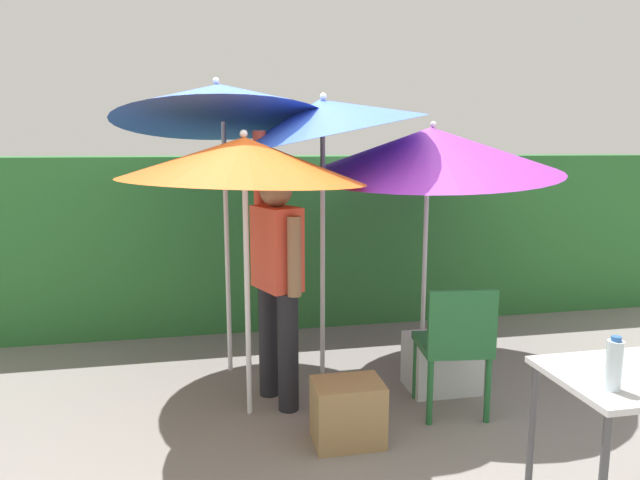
{
  "coord_description": "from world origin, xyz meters",
  "views": [
    {
      "loc": [
        -0.79,
        -3.63,
        1.78
      ],
      "look_at": [
        0.0,
        0.3,
        1.1
      ],
      "focal_mm": 31.31,
      "sensor_mm": 36.0,
      "label": 1
    }
  ],
  "objects_px": {
    "cooler_box": "(441,363)",
    "person_vendor": "(277,272)",
    "umbrella_rainbow": "(220,103)",
    "umbrella_navy": "(323,118)",
    "chair_plastic": "(455,342)",
    "crate_cardboard": "(348,412)",
    "umbrella_yellow": "(244,159)",
    "bottle_water": "(614,365)",
    "folding_table": "(637,391)",
    "umbrella_orange": "(430,150)"
  },
  "relations": [
    {
      "from": "umbrella_rainbow",
      "to": "folding_table",
      "type": "relative_size",
      "value": 2.96
    },
    {
      "from": "person_vendor",
      "to": "crate_cardboard",
      "type": "bearing_deg",
      "value": -61.25
    },
    {
      "from": "umbrella_yellow",
      "to": "bottle_water",
      "type": "bearing_deg",
      "value": -46.91
    },
    {
      "from": "cooler_box",
      "to": "person_vendor",
      "type": "bearing_deg",
      "value": 178.91
    },
    {
      "from": "person_vendor",
      "to": "folding_table",
      "type": "bearing_deg",
      "value": -46.21
    },
    {
      "from": "umbrella_orange",
      "to": "folding_table",
      "type": "xyz_separation_m",
      "value": [
        0.24,
        -2.0,
        -1.1
      ]
    },
    {
      "from": "umbrella_orange",
      "to": "umbrella_navy",
      "type": "xyz_separation_m",
      "value": [
        -0.86,
        -0.06,
        0.23
      ]
    },
    {
      "from": "umbrella_rainbow",
      "to": "umbrella_orange",
      "type": "xyz_separation_m",
      "value": [
        1.59,
        -0.2,
        -0.35
      ]
    },
    {
      "from": "chair_plastic",
      "to": "cooler_box",
      "type": "xyz_separation_m",
      "value": [
        0.09,
        0.4,
        -0.31
      ]
    },
    {
      "from": "umbrella_rainbow",
      "to": "umbrella_orange",
      "type": "relative_size",
      "value": 1.16
    },
    {
      "from": "umbrella_navy",
      "to": "folding_table",
      "type": "xyz_separation_m",
      "value": [
        1.1,
        -1.94,
        -1.33
      ]
    },
    {
      "from": "chair_plastic",
      "to": "crate_cardboard",
      "type": "relative_size",
      "value": 2.14
    },
    {
      "from": "umbrella_rainbow",
      "to": "person_vendor",
      "type": "bearing_deg",
      "value": -62.25
    },
    {
      "from": "crate_cardboard",
      "to": "folding_table",
      "type": "relative_size",
      "value": 0.52
    },
    {
      "from": "umbrella_rainbow",
      "to": "umbrella_navy",
      "type": "relative_size",
      "value": 1.04
    },
    {
      "from": "umbrella_yellow",
      "to": "chair_plastic",
      "type": "height_order",
      "value": "umbrella_yellow"
    },
    {
      "from": "cooler_box",
      "to": "umbrella_rainbow",
      "type": "bearing_deg",
      "value": 156.83
    },
    {
      "from": "umbrella_orange",
      "to": "folding_table",
      "type": "bearing_deg",
      "value": -83.1
    },
    {
      "from": "umbrella_orange",
      "to": "cooler_box",
      "type": "height_order",
      "value": "umbrella_orange"
    },
    {
      "from": "chair_plastic",
      "to": "bottle_water",
      "type": "relative_size",
      "value": 3.71
    },
    {
      "from": "umbrella_yellow",
      "to": "bottle_water",
      "type": "xyz_separation_m",
      "value": [
        1.46,
        -1.56,
        -0.84
      ]
    },
    {
      "from": "cooler_box",
      "to": "crate_cardboard",
      "type": "bearing_deg",
      "value": -145.09
    },
    {
      "from": "person_vendor",
      "to": "bottle_water",
      "type": "distance_m",
      "value": 2.1
    },
    {
      "from": "umbrella_yellow",
      "to": "umbrella_rainbow",
      "type": "bearing_deg",
      "value": 99.15
    },
    {
      "from": "umbrella_orange",
      "to": "folding_table",
      "type": "distance_m",
      "value": 2.29
    },
    {
      "from": "umbrella_navy",
      "to": "cooler_box",
      "type": "distance_m",
      "value": 1.99
    },
    {
      "from": "chair_plastic",
      "to": "cooler_box",
      "type": "relative_size",
      "value": 1.79
    },
    {
      "from": "umbrella_yellow",
      "to": "person_vendor",
      "type": "distance_m",
      "value": 0.8
    },
    {
      "from": "umbrella_rainbow",
      "to": "umbrella_yellow",
      "type": "height_order",
      "value": "umbrella_rainbow"
    },
    {
      "from": "chair_plastic",
      "to": "person_vendor",
      "type": "bearing_deg",
      "value": 159.29
    },
    {
      "from": "umbrella_yellow",
      "to": "cooler_box",
      "type": "distance_m",
      "value": 2.06
    },
    {
      "from": "umbrella_navy",
      "to": "crate_cardboard",
      "type": "xyz_separation_m",
      "value": [
        -0.05,
        -1.0,
        -1.78
      ]
    },
    {
      "from": "chair_plastic",
      "to": "cooler_box",
      "type": "height_order",
      "value": "chair_plastic"
    },
    {
      "from": "umbrella_yellow",
      "to": "umbrella_navy",
      "type": "relative_size",
      "value": 0.82
    },
    {
      "from": "umbrella_rainbow",
      "to": "crate_cardboard",
      "type": "xyz_separation_m",
      "value": [
        0.68,
        -1.26,
        -1.9
      ]
    },
    {
      "from": "chair_plastic",
      "to": "folding_table",
      "type": "height_order",
      "value": "chair_plastic"
    },
    {
      "from": "umbrella_orange",
      "to": "umbrella_navy",
      "type": "relative_size",
      "value": 0.9
    },
    {
      "from": "umbrella_orange",
      "to": "crate_cardboard",
      "type": "relative_size",
      "value": 4.92
    },
    {
      "from": "umbrella_yellow",
      "to": "folding_table",
      "type": "xyz_separation_m",
      "value": [
        1.71,
        -1.44,
        -1.05
      ]
    },
    {
      "from": "umbrella_navy",
      "to": "umbrella_yellow",
      "type": "bearing_deg",
      "value": -140.4
    },
    {
      "from": "umbrella_rainbow",
      "to": "cooler_box",
      "type": "height_order",
      "value": "umbrella_rainbow"
    },
    {
      "from": "umbrella_navy",
      "to": "bottle_water",
      "type": "bearing_deg",
      "value": -67.46
    },
    {
      "from": "umbrella_rainbow",
      "to": "folding_table",
      "type": "height_order",
      "value": "umbrella_rainbow"
    },
    {
      "from": "crate_cardboard",
      "to": "bottle_water",
      "type": "relative_size",
      "value": 1.74
    },
    {
      "from": "cooler_box",
      "to": "bottle_water",
      "type": "bearing_deg",
      "value": -88.44
    },
    {
      "from": "cooler_box",
      "to": "folding_table",
      "type": "height_order",
      "value": "folding_table"
    },
    {
      "from": "umbrella_navy",
      "to": "person_vendor",
      "type": "bearing_deg",
      "value": -136.34
    },
    {
      "from": "umbrella_yellow",
      "to": "cooler_box",
      "type": "xyz_separation_m",
      "value": [
        1.42,
        0.1,
        -1.49
      ]
    },
    {
      "from": "folding_table",
      "to": "bottle_water",
      "type": "xyz_separation_m",
      "value": [
        -0.25,
        -0.13,
        0.2
      ]
    },
    {
      "from": "umbrella_yellow",
      "to": "cooler_box",
      "type": "relative_size",
      "value": 3.77
    }
  ]
}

